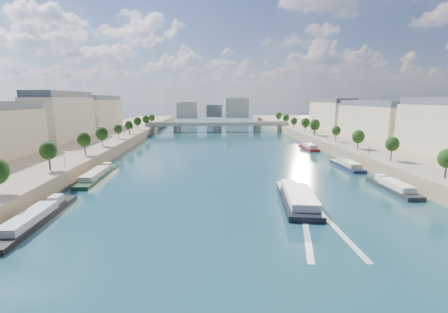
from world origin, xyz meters
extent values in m
plane|color=#0E2E3D|center=(0.00, 100.00, 0.00)|extent=(700.00, 700.00, 0.00)
cube|color=#9E8460|center=(-72.00, 100.00, 2.50)|extent=(44.00, 520.00, 5.00)
cube|color=#9E8460|center=(72.00, 100.00, 2.50)|extent=(44.00, 520.00, 5.00)
cube|color=gray|center=(-57.00, 100.00, 5.05)|extent=(14.00, 520.00, 0.10)
cube|color=gray|center=(57.00, 100.00, 5.05)|extent=(14.00, 520.00, 0.10)
cylinder|color=#382B1E|center=(-55.00, 66.00, 6.91)|extent=(0.50, 0.50, 3.82)
ellipsoid|color=#193411|center=(-55.00, 66.00, 10.50)|extent=(4.80, 4.80, 5.52)
cylinder|color=#382B1E|center=(-55.00, 90.00, 6.91)|extent=(0.50, 0.50, 3.82)
ellipsoid|color=#193411|center=(-55.00, 90.00, 10.50)|extent=(4.80, 4.80, 5.52)
cylinder|color=#382B1E|center=(-55.00, 114.00, 6.91)|extent=(0.50, 0.50, 3.82)
ellipsoid|color=#193411|center=(-55.00, 114.00, 10.50)|extent=(4.80, 4.80, 5.52)
cylinder|color=#382B1E|center=(-55.00, 138.00, 6.91)|extent=(0.50, 0.50, 3.82)
ellipsoid|color=#193411|center=(-55.00, 138.00, 10.50)|extent=(4.80, 4.80, 5.52)
cylinder|color=#382B1E|center=(-55.00, 162.00, 6.91)|extent=(0.50, 0.50, 3.82)
ellipsoid|color=#193411|center=(-55.00, 162.00, 10.50)|extent=(4.80, 4.80, 5.52)
cylinder|color=#382B1E|center=(-55.00, 186.00, 6.91)|extent=(0.50, 0.50, 3.82)
ellipsoid|color=#193411|center=(-55.00, 186.00, 10.50)|extent=(4.80, 4.80, 5.52)
cylinder|color=#382B1E|center=(-55.00, 210.00, 6.91)|extent=(0.50, 0.50, 3.82)
ellipsoid|color=#193411|center=(-55.00, 210.00, 10.50)|extent=(4.80, 4.80, 5.52)
cylinder|color=#382B1E|center=(-55.00, 234.00, 6.91)|extent=(0.50, 0.50, 3.82)
ellipsoid|color=#193411|center=(-55.00, 234.00, 10.50)|extent=(4.80, 4.80, 5.52)
cylinder|color=#382B1E|center=(55.00, 74.00, 6.91)|extent=(0.50, 0.50, 3.82)
ellipsoid|color=#193411|center=(55.00, 74.00, 10.50)|extent=(4.80, 4.80, 5.52)
cylinder|color=#382B1E|center=(55.00, 98.00, 6.91)|extent=(0.50, 0.50, 3.82)
ellipsoid|color=#193411|center=(55.00, 98.00, 10.50)|extent=(4.80, 4.80, 5.52)
cylinder|color=#382B1E|center=(55.00, 122.00, 6.91)|extent=(0.50, 0.50, 3.82)
ellipsoid|color=#193411|center=(55.00, 122.00, 10.50)|extent=(4.80, 4.80, 5.52)
cylinder|color=#382B1E|center=(55.00, 146.00, 6.91)|extent=(0.50, 0.50, 3.82)
ellipsoid|color=#193411|center=(55.00, 146.00, 10.50)|extent=(4.80, 4.80, 5.52)
cylinder|color=#382B1E|center=(55.00, 170.00, 6.91)|extent=(0.50, 0.50, 3.82)
ellipsoid|color=#193411|center=(55.00, 170.00, 10.50)|extent=(4.80, 4.80, 5.52)
cylinder|color=#382B1E|center=(55.00, 194.00, 6.91)|extent=(0.50, 0.50, 3.82)
ellipsoid|color=#193411|center=(55.00, 194.00, 10.50)|extent=(4.80, 4.80, 5.52)
cylinder|color=#382B1E|center=(55.00, 218.00, 6.91)|extent=(0.50, 0.50, 3.82)
ellipsoid|color=#193411|center=(55.00, 218.00, 10.50)|extent=(4.80, 4.80, 5.52)
cylinder|color=#382B1E|center=(55.00, 242.00, 6.91)|extent=(0.50, 0.50, 3.82)
ellipsoid|color=#193411|center=(55.00, 242.00, 10.50)|extent=(4.80, 4.80, 5.52)
cylinder|color=black|center=(-52.50, 70.00, 7.00)|extent=(0.14, 0.14, 4.00)
sphere|color=#FFE5B2|center=(-52.50, 70.00, 9.10)|extent=(0.36, 0.36, 0.36)
cylinder|color=black|center=(-52.50, 110.00, 7.00)|extent=(0.14, 0.14, 4.00)
sphere|color=#FFE5B2|center=(-52.50, 110.00, 9.10)|extent=(0.36, 0.36, 0.36)
cylinder|color=black|center=(-52.50, 150.00, 7.00)|extent=(0.14, 0.14, 4.00)
sphere|color=#FFE5B2|center=(-52.50, 150.00, 9.10)|extent=(0.36, 0.36, 0.36)
cylinder|color=black|center=(-52.50, 190.00, 7.00)|extent=(0.14, 0.14, 4.00)
sphere|color=#FFE5B2|center=(-52.50, 190.00, 9.10)|extent=(0.36, 0.36, 0.36)
cylinder|color=black|center=(52.50, 85.00, 7.00)|extent=(0.14, 0.14, 4.00)
sphere|color=#FFE5B2|center=(52.50, 85.00, 9.10)|extent=(0.36, 0.36, 0.36)
cylinder|color=black|center=(52.50, 125.00, 7.00)|extent=(0.14, 0.14, 4.00)
sphere|color=#FFE5B2|center=(52.50, 125.00, 9.10)|extent=(0.36, 0.36, 0.36)
cylinder|color=black|center=(52.50, 165.00, 7.00)|extent=(0.14, 0.14, 4.00)
sphere|color=#FFE5B2|center=(52.50, 165.00, 9.10)|extent=(0.36, 0.36, 0.36)
cylinder|color=black|center=(52.50, 205.00, 7.00)|extent=(0.14, 0.14, 4.00)
sphere|color=#FFE5B2|center=(52.50, 205.00, 9.10)|extent=(0.36, 0.36, 0.36)
cube|color=beige|center=(-85.00, 141.00, 15.00)|extent=(16.00, 52.00, 20.00)
cube|color=#474C54|center=(-85.00, 141.00, 26.60)|extent=(14.72, 50.44, 3.20)
cube|color=beige|center=(-85.00, 199.00, 15.00)|extent=(16.00, 52.00, 20.00)
cube|color=#474C54|center=(-85.00, 199.00, 26.60)|extent=(14.72, 50.44, 3.20)
cube|color=beige|center=(85.00, 141.00, 15.00)|extent=(16.00, 52.00, 20.00)
cube|color=#474C54|center=(85.00, 141.00, 26.60)|extent=(14.72, 50.44, 3.20)
cube|color=beige|center=(85.00, 199.00, 15.00)|extent=(16.00, 52.00, 20.00)
cube|color=#474C54|center=(85.00, 199.00, 26.60)|extent=(14.72, 50.44, 3.20)
cube|color=beige|center=(-30.00, 310.00, 14.00)|extent=(22.00, 18.00, 18.00)
cube|color=beige|center=(25.00, 320.00, 16.00)|extent=(26.00, 20.00, 22.00)
cube|color=#474C54|center=(0.00, 335.00, 12.00)|extent=(18.00, 16.00, 14.00)
cube|color=#C1B79E|center=(0.00, 216.18, 6.20)|extent=(112.00, 11.00, 2.20)
cube|color=#C1B79E|center=(0.00, 211.18, 7.70)|extent=(112.00, 0.80, 0.90)
cube|color=#C1B79E|center=(0.00, 221.18, 7.70)|extent=(112.00, 0.80, 0.90)
cylinder|color=#C1B79E|center=(-32.00, 216.18, 2.50)|extent=(6.40, 6.40, 5.00)
cylinder|color=#C1B79E|center=(0.00, 216.18, 2.50)|extent=(6.40, 6.40, 5.00)
cylinder|color=#C1B79E|center=(32.00, 216.18, 2.50)|extent=(6.40, 6.40, 5.00)
cube|color=#C1B79E|center=(-52.00, 216.18, 2.50)|extent=(6.00, 12.00, 5.00)
cube|color=#C1B79E|center=(52.00, 216.18, 2.50)|extent=(6.00, 12.00, 5.00)
cube|color=black|center=(14.68, 49.64, 0.39)|extent=(11.70, 28.64, 1.99)
cube|color=silver|center=(14.68, 47.42, 2.28)|extent=(8.94, 18.80, 1.79)
cube|color=silver|center=(14.68, 57.99, 2.29)|extent=(4.39, 3.85, 1.80)
cube|color=silver|center=(11.48, 32.64, 0.02)|extent=(7.85, 25.43, 0.04)
cube|color=silver|center=(17.88, 32.64, 0.02)|extent=(1.62, 26.02, 0.04)
cube|color=black|center=(-45.50, 40.05, 0.30)|extent=(5.00, 29.26, 1.80)
cube|color=#B9BDC6|center=(-45.50, 37.71, 2.00)|extent=(4.10, 16.09, 1.60)
cube|color=#B9BDC6|center=(-45.50, 48.82, 2.10)|extent=(2.50, 3.51, 1.80)
cube|color=#183E24|center=(-45.50, 77.49, 0.30)|extent=(5.00, 30.73, 1.80)
cube|color=beige|center=(-45.50, 75.03, 2.00)|extent=(4.10, 16.90, 1.60)
cube|color=beige|center=(-45.50, 86.71, 2.10)|extent=(2.50, 3.69, 1.80)
cube|color=#262629|center=(45.50, 58.06, 0.30)|extent=(5.00, 21.08, 1.80)
cube|color=white|center=(45.50, 56.38, 2.00)|extent=(4.10, 11.60, 1.60)
cube|color=white|center=(45.50, 64.39, 2.10)|extent=(2.50, 2.53, 1.80)
cube|color=#1C213E|center=(45.50, 87.08, 0.30)|extent=(5.00, 20.84, 1.80)
cube|color=beige|center=(45.50, 85.42, 2.00)|extent=(4.10, 11.46, 1.60)
cube|color=beige|center=(45.50, 93.33, 2.10)|extent=(2.50, 2.50, 1.80)
cube|color=maroon|center=(45.50, 131.13, 0.30)|extent=(5.00, 19.87, 1.80)
cube|color=silver|center=(45.50, 129.54, 2.00)|extent=(4.10, 10.93, 1.60)
cube|color=silver|center=(45.50, 137.09, 2.10)|extent=(2.50, 2.38, 1.80)
camera|label=1|loc=(-8.41, -22.98, 26.21)|focal=24.00mm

